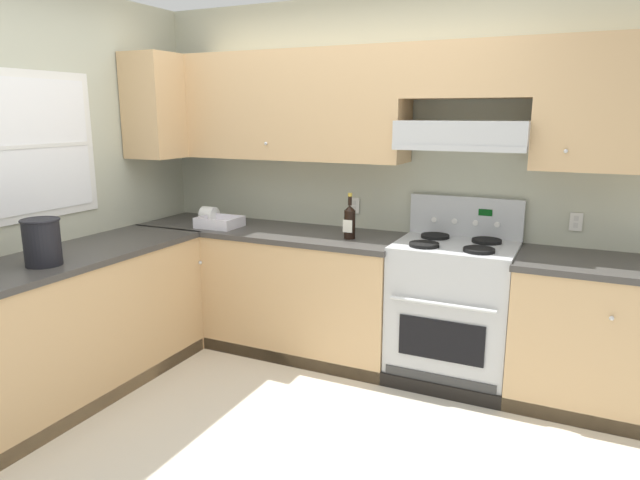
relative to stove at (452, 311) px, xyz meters
name	(u,v)px	position (x,y,z in m)	size (l,w,h in m)	color
ground_plane	(241,441)	(-0.85, -1.25, -0.48)	(7.04, 7.04, 0.00)	beige
wall_back	(403,153)	(-0.45, 0.27, 1.00)	(4.68, 0.57, 2.55)	#B7BAA3
wall_left	(46,178)	(-2.44, -1.03, 0.87)	(0.47, 4.00, 2.55)	#B7BAA3
counter_back_run	(346,299)	(-0.75, -0.01, -0.03)	(3.60, 0.65, 0.91)	tan
counter_left_run	(68,328)	(-2.10, -1.26, -0.03)	(0.63, 1.91, 0.91)	tan
stove	(452,311)	(0.00, 0.00, 0.00)	(0.76, 0.62, 1.20)	#B7BABC
wine_bottle	(350,221)	(-0.71, -0.06, 0.56)	(0.08, 0.08, 0.31)	black
bowl	(220,224)	(-1.75, -0.11, 0.46)	(0.30, 0.25, 0.08)	silver
bucket	(42,241)	(-2.01, -1.44, 0.57)	(0.21, 0.21, 0.27)	black
paper_towel_roll	(209,215)	(-1.93, 0.00, 0.50)	(0.12, 0.13, 0.13)	white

